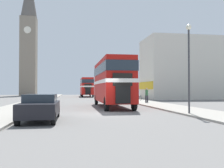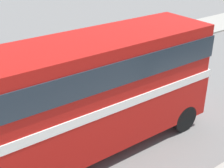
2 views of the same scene
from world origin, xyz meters
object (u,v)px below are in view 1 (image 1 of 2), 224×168
(pedestrian_walking, at_px, (147,94))
(street_lamp, at_px, (189,55))
(church_tower, at_px, (29,31))
(double_decker_bus, at_px, (112,80))
(bicycle_on_pavement, at_px, (140,98))
(car_parked_near, at_px, (40,107))
(bus_distant, at_px, (87,86))

(pedestrian_walking, relative_size, street_lamp, 0.30)
(church_tower, bearing_deg, double_decker_bus, -71.35)
(bicycle_on_pavement, bearing_deg, double_decker_bus, -117.71)
(car_parked_near, distance_m, street_lamp, 9.92)
(double_decker_bus, xyz_separation_m, pedestrian_walking, (4.97, 5.13, -1.49))
(pedestrian_walking, distance_m, bicycle_on_pavement, 5.73)
(pedestrian_walking, bearing_deg, bicycle_on_pavement, 83.01)
(double_decker_bus, height_order, bicycle_on_pavement, double_decker_bus)
(car_parked_near, distance_m, pedestrian_walking, 17.86)
(street_lamp, bearing_deg, bus_distant, 96.22)
(bicycle_on_pavement, bearing_deg, car_parked_near, -118.80)
(bus_distant, xyz_separation_m, bicycle_on_pavement, (6.22, -21.78, -1.99))
(bus_distant, distance_m, pedestrian_walking, 28.02)
(bus_distant, bearing_deg, double_decker_bus, -89.01)
(bus_distant, distance_m, bicycle_on_pavement, 22.74)
(street_lamp, bearing_deg, church_tower, 109.78)
(double_decker_bus, bearing_deg, street_lamp, -64.16)
(double_decker_bus, height_order, car_parked_near, double_decker_bus)
(double_decker_bus, height_order, pedestrian_walking, double_decker_bus)
(bus_distant, distance_m, church_tower, 23.87)
(car_parked_near, height_order, bicycle_on_pavement, car_parked_near)
(bus_distant, bearing_deg, street_lamp, -83.78)
(street_lamp, distance_m, church_tower, 57.46)
(car_parked_near, xyz_separation_m, bicycle_on_pavement, (11.09, 20.17, -0.27))
(double_decker_bus, xyz_separation_m, car_parked_near, (-5.42, -9.39, -1.84))
(church_tower, bearing_deg, bicycle_on_pavement, -58.55)
(pedestrian_walking, height_order, bicycle_on_pavement, pedestrian_walking)
(car_parked_near, xyz_separation_m, pedestrian_walking, (10.39, 14.52, 0.35))
(car_parked_near, bearing_deg, pedestrian_walking, 54.40)
(pedestrian_walking, distance_m, church_tower, 47.13)
(pedestrian_walking, height_order, church_tower, church_tower)
(car_parked_near, bearing_deg, bicycle_on_pavement, 61.20)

